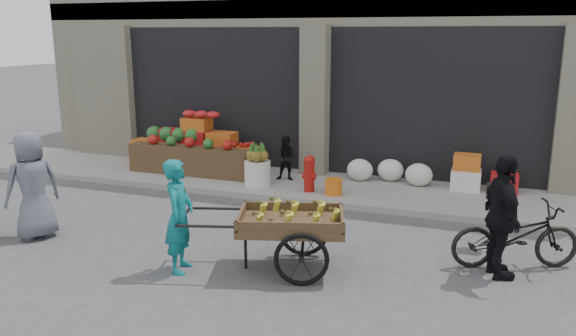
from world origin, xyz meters
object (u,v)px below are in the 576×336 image
(pineapple_bin, at_px, (258,173))
(banana_cart, at_px, (287,219))
(bicycle, at_px, (515,235))
(fire_hydrant, at_px, (309,172))
(seated_person, at_px, (287,158))
(vendor_grey, at_px, (33,185))
(cyclist, at_px, (502,217))
(vendor_woman, at_px, (179,216))
(orange_bucket, at_px, (334,187))

(pineapple_bin, xyz_separation_m, banana_cart, (1.88, -3.39, 0.35))
(banana_cart, height_order, bicycle, banana_cart)
(fire_hydrant, height_order, seated_person, seated_person)
(fire_hydrant, relative_size, seated_person, 0.76)
(seated_person, bearing_deg, vendor_grey, -131.85)
(fire_hydrant, relative_size, vendor_grey, 0.42)
(banana_cart, height_order, cyclist, cyclist)
(banana_cart, bearing_deg, bicycle, 4.83)
(vendor_woman, xyz_separation_m, cyclist, (3.97, 1.24, 0.06))
(banana_cart, distance_m, vendor_grey, 4.08)
(seated_person, bearing_deg, fire_hydrant, -52.88)
(vendor_woman, distance_m, cyclist, 4.16)
(seated_person, distance_m, cyclist, 5.26)
(pineapple_bin, xyz_separation_m, orange_bucket, (1.60, -0.10, -0.10))
(orange_bucket, height_order, banana_cart, banana_cart)
(fire_hydrant, distance_m, vendor_woman, 3.89)
(fire_hydrant, distance_m, bicycle, 4.25)
(vendor_woman, xyz_separation_m, vendor_grey, (-2.75, 0.32, 0.08))
(orange_bucket, bearing_deg, cyclist, -41.22)
(pineapple_bin, bearing_deg, fire_hydrant, -2.60)
(orange_bucket, bearing_deg, bicycle, -34.68)
(seated_person, relative_size, cyclist, 0.57)
(pineapple_bin, relative_size, vendor_grey, 0.31)
(pineapple_bin, relative_size, seated_person, 0.56)
(fire_hydrant, height_order, vendor_woman, vendor_woman)
(banana_cart, bearing_deg, orange_bucket, 78.02)
(fire_hydrant, relative_size, vendor_woman, 0.47)
(vendor_grey, xyz_separation_m, cyclist, (6.72, 0.91, -0.02))
(vendor_grey, distance_m, cyclist, 6.78)
(orange_bucket, distance_m, vendor_woman, 3.97)
(fire_hydrant, distance_m, cyclist, 4.32)
(pineapple_bin, height_order, seated_person, seated_person)
(fire_hydrant, height_order, orange_bucket, fire_hydrant)
(seated_person, distance_m, bicycle, 5.19)
(pineapple_bin, xyz_separation_m, vendor_woman, (0.55, -3.90, 0.39))
(seated_person, relative_size, banana_cart, 0.37)
(cyclist, bearing_deg, seated_person, 30.43)
(vendor_woman, bearing_deg, orange_bucket, -28.60)
(pineapple_bin, height_order, vendor_grey, vendor_grey)
(fire_hydrant, relative_size, orange_bucket, 2.22)
(seated_person, xyz_separation_m, cyclist, (4.12, -3.26, 0.23))
(seated_person, height_order, vendor_woman, vendor_woman)
(vendor_woman, xyz_separation_m, bicycle, (4.17, 1.64, -0.31))
(pineapple_bin, height_order, orange_bucket, pineapple_bin)
(vendor_woman, bearing_deg, pineapple_bin, -5.11)
(pineapple_bin, bearing_deg, seated_person, 56.31)
(bicycle, bearing_deg, seated_person, 35.28)
(pineapple_bin, distance_m, vendor_woman, 3.96)
(orange_bucket, bearing_deg, pineapple_bin, 176.42)
(orange_bucket, xyz_separation_m, bicycle, (3.12, -2.16, 0.18))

